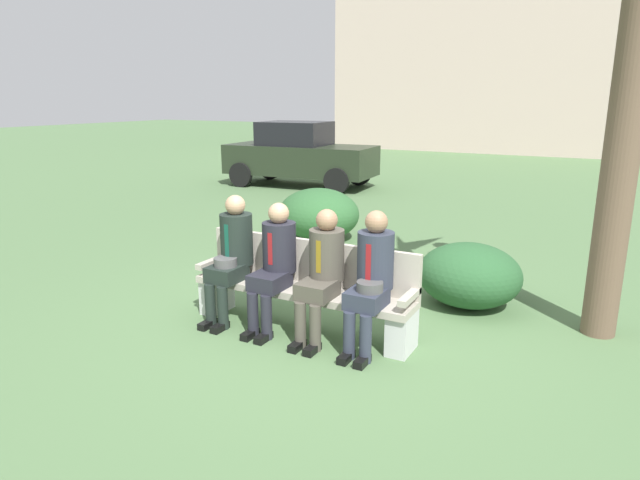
% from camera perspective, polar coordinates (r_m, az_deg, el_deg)
% --- Properties ---
extents(ground_plane, '(80.00, 80.00, 0.00)m').
position_cam_1_polar(ground_plane, '(5.83, 0.51, -8.66)').
color(ground_plane, '#517347').
extents(park_bench, '(2.35, 0.44, 0.90)m').
position_cam_1_polar(park_bench, '(5.60, -1.64, -4.86)').
color(park_bench, '#B7AD9E').
rests_on(park_bench, ground).
extents(seated_man_leftmost, '(0.34, 0.72, 1.32)m').
position_cam_1_polar(seated_man_leftmost, '(5.83, -9.10, -1.22)').
color(seated_man_leftmost, '#1E2823').
rests_on(seated_man_leftmost, ground).
extents(seated_man_centerleft, '(0.34, 0.72, 1.28)m').
position_cam_1_polar(seated_man_centerleft, '(5.54, -4.70, -2.07)').
color(seated_man_centerleft, '#23232D').
rests_on(seated_man_centerleft, ground).
extents(seated_man_centerright, '(0.34, 0.72, 1.27)m').
position_cam_1_polar(seated_man_centerright, '(5.28, 0.23, -2.94)').
color(seated_man_centerright, '#4C473D').
rests_on(seated_man_centerright, ground).
extents(seated_man_rightmost, '(0.34, 0.72, 1.31)m').
position_cam_1_polar(seated_man_rightmost, '(5.07, 5.32, -3.59)').
color(seated_man_rightmost, '#2D3342').
rests_on(seated_man_rightmost, ground).
extents(shrub_near_bench, '(1.36, 1.25, 0.85)m').
position_cam_1_polar(shrub_near_bench, '(9.13, -0.14, 2.70)').
color(shrub_near_bench, '#2F6032').
rests_on(shrub_near_bench, ground).
extents(shrub_mid_lawn, '(1.15, 1.06, 0.72)m').
position_cam_1_polar(shrub_mid_lawn, '(6.43, 15.15, -3.51)').
color(shrub_mid_lawn, '#28562E').
rests_on(shrub_mid_lawn, ground).
extents(parked_car_near, '(3.99, 1.91, 1.68)m').
position_cam_1_polar(parked_car_near, '(14.70, -2.17, 8.82)').
color(parked_car_near, '#232D1E').
rests_on(parked_car_near, ground).
extents(building_backdrop, '(15.93, 9.26, 10.22)m').
position_cam_1_polar(building_backdrop, '(28.57, 20.54, 19.37)').
color(building_backdrop, beige).
rests_on(building_backdrop, ground).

